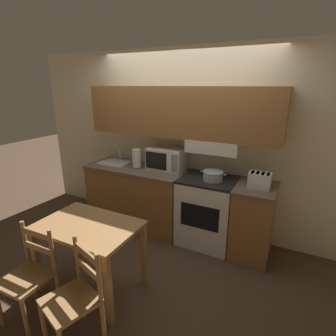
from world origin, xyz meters
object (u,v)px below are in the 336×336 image
(sink_basin, at_px, (115,162))
(dining_table, at_px, (89,235))
(stove_range, at_px, (207,211))
(microwave, at_px, (166,159))
(paper_towel_roll, at_px, (137,159))
(cooking_pot, at_px, (213,175))
(chair_right_of_table, at_px, (75,299))
(chair_left_of_table, at_px, (29,276))
(toaster, at_px, (260,180))

(sink_basin, distance_m, dining_table, 1.56)
(stove_range, xyz_separation_m, dining_table, (-0.79, -1.36, 0.17))
(sink_basin, bearing_deg, stove_range, 0.20)
(dining_table, bearing_deg, sink_basin, 117.54)
(sink_basin, bearing_deg, microwave, 8.15)
(dining_table, bearing_deg, paper_towel_roll, 102.46)
(cooking_pot, xyz_separation_m, dining_table, (-0.85, -1.32, -0.36))
(cooking_pot, relative_size, chair_right_of_table, 0.38)
(microwave, distance_m, paper_towel_roll, 0.44)
(stove_range, bearing_deg, microwave, 170.42)
(stove_range, bearing_deg, cooking_pot, -32.48)
(cooking_pot, relative_size, microwave, 0.64)
(dining_table, relative_size, chair_left_of_table, 1.13)
(toaster, relative_size, dining_table, 0.26)
(chair_left_of_table, bearing_deg, cooking_pot, 57.97)
(cooking_pot, height_order, dining_table, cooking_pot)
(sink_basin, relative_size, chair_right_of_table, 0.51)
(microwave, xyz_separation_m, dining_table, (-0.12, -1.48, -0.44))
(sink_basin, relative_size, dining_table, 0.45)
(microwave, height_order, paper_towel_roll, microwave)
(stove_range, distance_m, dining_table, 1.58)
(paper_towel_roll, height_order, chair_left_of_table, paper_towel_roll)
(sink_basin, bearing_deg, dining_table, -62.46)
(toaster, distance_m, chair_left_of_table, 2.55)
(microwave, bearing_deg, cooking_pot, -11.88)
(chair_left_of_table, bearing_deg, chair_right_of_table, -2.74)
(cooking_pot, bearing_deg, toaster, 1.04)
(microwave, bearing_deg, dining_table, -94.58)
(toaster, relative_size, chair_left_of_table, 0.30)
(cooking_pot, distance_m, sink_basin, 1.56)
(cooking_pot, distance_m, paper_towel_roll, 1.15)
(toaster, height_order, chair_right_of_table, toaster)
(chair_left_of_table, height_order, chair_right_of_table, same)
(chair_right_of_table, bearing_deg, paper_towel_roll, 125.99)
(microwave, relative_size, chair_right_of_table, 0.59)
(toaster, relative_size, paper_towel_roll, 0.95)
(microwave, distance_m, toaster, 1.30)
(chair_left_of_table, bearing_deg, microwave, 78.47)
(toaster, bearing_deg, stove_range, 177.11)
(sink_basin, distance_m, chair_left_of_table, 2.01)
(paper_towel_roll, xyz_separation_m, chair_right_of_table, (0.63, -1.89, -0.61))
(microwave, relative_size, dining_table, 0.52)
(toaster, bearing_deg, cooking_pot, -178.96)
(chair_right_of_table, bearing_deg, cooking_pot, 91.88)
(stove_range, height_order, chair_right_of_table, stove_range)
(sink_basin, bearing_deg, toaster, -0.71)
(chair_right_of_table, bearing_deg, dining_table, 139.08)
(sink_basin, xyz_separation_m, chair_left_of_table, (0.48, -1.89, -0.50))
(cooking_pot, distance_m, toaster, 0.56)
(sink_basin, relative_size, chair_left_of_table, 0.51)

